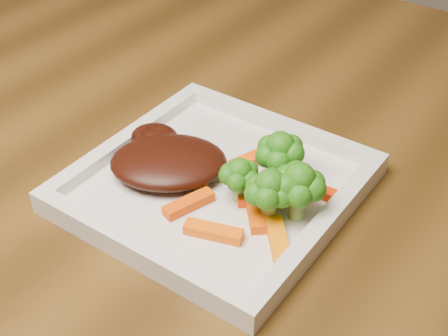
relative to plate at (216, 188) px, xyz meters
The scene contains 13 objects.
plate is the anchor object (origin of this frame).
steak 0.06m from the plate, 164.15° to the right, with size 0.12×0.10×0.03m, color #330F07.
broccoli_0 0.08m from the plate, 38.04° to the left, with size 0.06×0.06×0.07m, color #316010, non-canonical shape.
broccoli_1 0.10m from the plate, ahead, with size 0.06×0.06×0.06m, color #2B6310, non-canonical shape.
broccoli_2 0.08m from the plate, 12.08° to the right, with size 0.06×0.06×0.06m, color #1F7914, non-canonical shape.
broccoli_3 0.05m from the plate, 12.72° to the right, with size 0.05×0.05×0.06m, color #175D0F, non-canonical shape.
carrot_0 0.08m from the plate, 56.30° to the right, with size 0.06×0.02×0.01m, color #FE6304.
carrot_1 0.11m from the plate, 22.06° to the right, with size 0.06×0.02×0.01m, color orange.
carrot_2 0.05m from the plate, 89.92° to the right, with size 0.06×0.01×0.01m, color #E04A03.
carrot_3 0.12m from the plate, 23.29° to the left, with size 0.05×0.01×0.01m, color red.
carrot_4 0.06m from the plate, 76.96° to the left, with size 0.06×0.02×0.01m, color #FE5204.
carrot_5 0.06m from the plate, 16.89° to the right, with size 0.06×0.02×0.01m, color #E74C03.
carrot_6 0.06m from the plate, ahead, with size 0.05×0.01×0.01m, color #D13903.
Camera 1 is at (0.24, -0.70, 1.18)m, focal length 50.00 mm.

